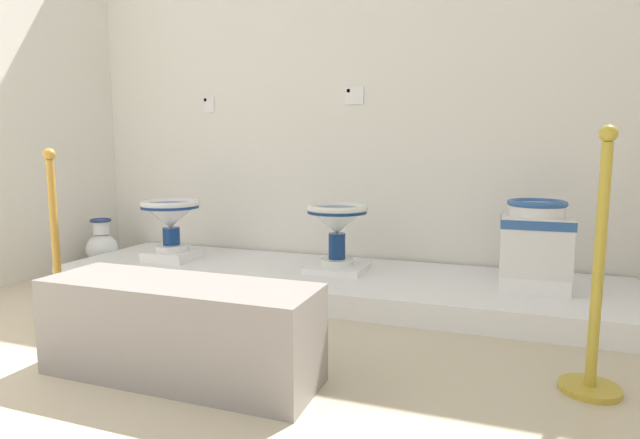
% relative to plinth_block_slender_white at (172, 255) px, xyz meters
% --- Properties ---
extents(ground_plane, '(6.36, 5.99, 0.02)m').
position_rel_plinth_block_slender_white_xyz_m(ground_plane, '(1.21, -1.63, -0.18)').
color(ground_plane, beige).
extents(wall_back, '(4.56, 0.06, 3.03)m').
position_rel_plinth_block_slender_white_xyz_m(wall_back, '(1.21, 0.59, 1.34)').
color(wall_back, white).
rests_on(wall_back, ground_plane).
extents(display_platform, '(3.71, 1.00, 0.14)m').
position_rel_plinth_block_slender_white_xyz_m(display_platform, '(1.21, 0.04, -0.10)').
color(display_platform, white).
rests_on(display_platform, ground_plane).
extents(plinth_block_slender_white, '(0.33, 0.30, 0.07)m').
position_rel_plinth_block_slender_white_xyz_m(plinth_block_slender_white, '(0.00, 0.00, 0.00)').
color(plinth_block_slender_white, white).
rests_on(plinth_block_slender_white, display_platform).
extents(antique_toilet_slender_white, '(0.42, 0.42, 0.37)m').
position_rel_plinth_block_slender_white_xyz_m(antique_toilet_slender_white, '(0.00, -0.00, 0.30)').
color(antique_toilet_slender_white, white).
rests_on(antique_toilet_slender_white, plinth_block_slender_white).
extents(plinth_block_pale_glazed, '(0.38, 0.35, 0.04)m').
position_rel_plinth_block_slender_white_xyz_m(plinth_block_pale_glazed, '(1.23, 0.09, -0.01)').
color(plinth_block_pale_glazed, white).
rests_on(plinth_block_pale_glazed, display_platform).
extents(antique_toilet_pale_glazed, '(0.41, 0.41, 0.40)m').
position_rel_plinth_block_slender_white_xyz_m(antique_toilet_pale_glazed, '(1.23, 0.09, 0.30)').
color(antique_toilet_pale_glazed, white).
rests_on(antique_toilet_pale_glazed, plinth_block_pale_glazed).
extents(plinth_block_rightmost, '(0.37, 0.32, 0.09)m').
position_rel_plinth_block_slender_white_xyz_m(plinth_block_rightmost, '(2.42, 0.05, 0.01)').
color(plinth_block_rightmost, white).
rests_on(plinth_block_rightmost, display_platform).
extents(antique_toilet_rightmost, '(0.38, 0.33, 0.42)m').
position_rel_plinth_block_slender_white_xyz_m(antique_toilet_rightmost, '(2.42, 0.05, 0.27)').
color(antique_toilet_rightmost, white).
rests_on(antique_toilet_rightmost, plinth_block_rightmost).
extents(info_placard_first, '(0.09, 0.01, 0.13)m').
position_rel_plinth_block_slender_white_xyz_m(info_placard_first, '(-0.01, 0.56, 1.13)').
color(info_placard_first, white).
extents(info_placard_second, '(0.14, 0.01, 0.12)m').
position_rel_plinth_block_slender_white_xyz_m(info_placard_second, '(1.20, 0.56, 1.15)').
color(info_placard_second, white).
extents(decorative_vase_corner, '(0.25, 0.25, 0.39)m').
position_rel_plinth_block_slender_white_xyz_m(decorative_vase_corner, '(-0.77, 0.14, -0.01)').
color(decorative_vase_corner, navy).
rests_on(decorative_vase_corner, ground_plane).
extents(stanchion_post_near_left, '(0.25, 0.25, 0.94)m').
position_rel_plinth_block_slender_white_xyz_m(stanchion_post_near_left, '(-0.01, -1.00, 0.10)').
color(stanchion_post_near_left, gold).
rests_on(stanchion_post_near_left, ground_plane).
extents(stanchion_post_near_right, '(0.22, 0.22, 1.01)m').
position_rel_plinth_block_slender_white_xyz_m(stanchion_post_near_right, '(2.58, -0.94, 0.17)').
color(stanchion_post_near_right, gold).
rests_on(stanchion_post_near_right, ground_plane).
extents(museum_bench, '(1.15, 0.36, 0.40)m').
position_rel_plinth_block_slender_white_xyz_m(museum_bench, '(1.02, -1.36, 0.03)').
color(museum_bench, gray).
rests_on(museum_bench, ground_plane).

